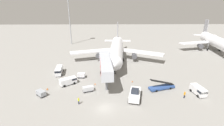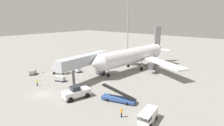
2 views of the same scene
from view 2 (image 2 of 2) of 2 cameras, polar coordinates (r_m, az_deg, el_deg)
ground_plane at (r=44.91m, az=-20.79°, el=-9.23°), size 300.00×300.00×0.00m
airplane_at_gate at (r=61.18m, az=6.99°, el=2.45°), size 37.54×36.53×13.87m
jet_bridge at (r=50.63m, az=-7.83°, el=0.70°), size 4.47×17.76×7.27m
pushback_tug at (r=40.57m, az=-11.20°, el=-9.12°), size 3.91×6.42×2.76m
belt_loader_truck at (r=38.50m, az=2.10°, el=-10.98°), size 7.56×4.07×3.40m
service_van_outer_right at (r=66.63m, az=-13.16°, el=0.11°), size 2.67×5.78×2.35m
service_van_mid_left at (r=58.87m, az=-16.07°, el=-2.14°), size 4.97×4.27×1.98m
service_van_far_left at (r=31.96m, az=11.23°, el=-16.06°), size 2.68×4.86×2.10m
baggage_cart_near_center at (r=51.90m, az=-16.12°, el=-4.72°), size 3.05×2.16×1.46m
baggage_cart_outer_left at (r=59.08m, az=-10.89°, el=-2.04°), size 2.37×1.47×1.59m
baggage_cart_rear_right at (r=60.79m, az=-23.79°, el=-2.61°), size 2.89×2.77×1.47m
ground_crew_worker_foreground at (r=32.89m, az=3.00°, el=-15.27°), size 0.49×0.49×1.88m
ground_crew_worker_midground at (r=50.41m, az=-22.60°, el=-5.67°), size 0.47×0.47×1.81m
safety_cone_alpha at (r=61.84m, az=-21.06°, el=-2.54°), size 0.44×0.44×0.67m
safety_cone_bravo at (r=46.15m, az=-1.83°, el=-7.29°), size 0.32×0.32×0.50m
safety_cone_charlie at (r=52.93m, az=-11.70°, el=-4.68°), size 0.38×0.38×0.58m
apron_light_mast at (r=98.18m, az=5.14°, el=15.64°), size 2.40×2.40×28.85m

